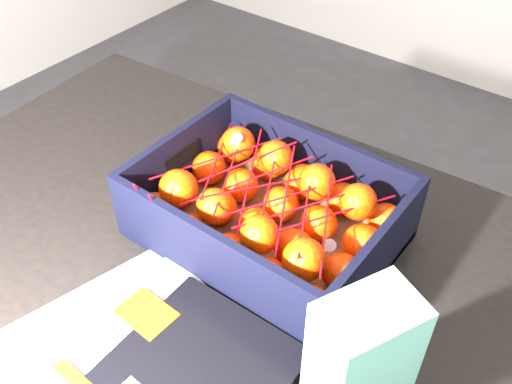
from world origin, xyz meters
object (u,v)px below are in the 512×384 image
Objects in this scene: magazine_stack at (139,361)px; retail_carton at (363,354)px; table at (223,309)px; produce_crate at (268,217)px.

magazine_stack is 2.20× the size of retail_carton.
retail_carton reaches higher than table.
produce_crate is at bearing 91.64° from magazine_stack.
produce_crate is at bearing 82.53° from table.
retail_carton reaches higher than produce_crate.
table is 7.46× the size of retail_carton.
magazine_stack is (0.02, -0.19, 0.11)m from table.
produce_crate reaches higher than magazine_stack.
table is 3.34× the size of produce_crate.
magazine_stack is 0.29m from produce_crate.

